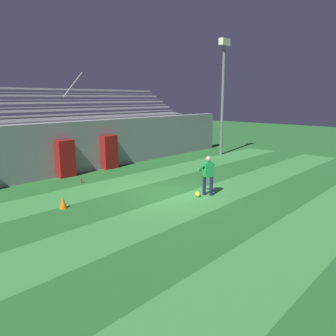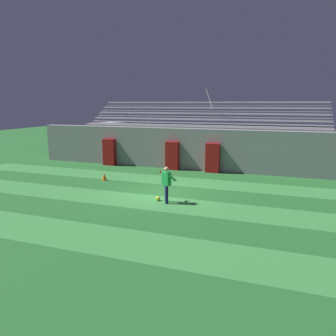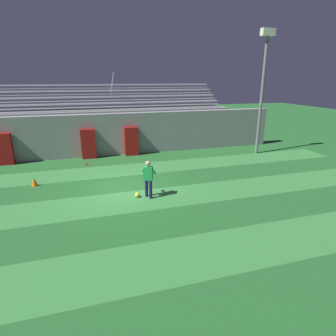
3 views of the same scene
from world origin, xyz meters
The scene contains 13 objects.
ground_plane centered at (0.00, 0.00, 0.00)m, with size 80.00×80.00×0.00m, color #236028.
turf_stripe_near centered at (0.00, -6.00, 0.00)m, with size 28.00×2.20×0.01m, color #38843D.
turf_stripe_mid centered at (0.00, -1.60, 0.00)m, with size 28.00×2.20×0.01m, color #38843D.
turf_stripe_far centered at (0.00, 2.79, 0.00)m, with size 28.00×2.20×0.01m, color #38843D.
back_wall centered at (0.00, 6.50, 1.40)m, with size 24.00×0.60×2.80m, color gray.
padding_pillar_gate_left centered at (-1.40, 5.95, 0.96)m, with size 0.90×0.44×1.92m, color maroon.
padding_pillar_gate_right centered at (1.40, 5.95, 0.96)m, with size 0.90×0.44×1.92m, color maroon.
padding_pillar_far_left centered at (-6.29, 5.95, 0.96)m, with size 0.90×0.44×1.92m, color maroon.
bleacher_stand centered at (0.00, 8.84, 1.50)m, with size 18.00×4.05×5.43m.
goalkeeper centered at (0.89, -1.39, 0.95)m, with size 0.71×0.69×1.67m.
soccer_ball centered at (0.41, -1.26, 0.11)m, with size 0.22×0.22×0.22m, color yellow.
traffic_cone centered at (-4.13, 1.55, 0.21)m, with size 0.30×0.30×0.42m, color orange.
water_bottle centered at (-1.62, 4.25, 0.12)m, with size 0.07×0.07×0.24m, color red.
Camera 2 is at (5.87, -14.91, 4.46)m, focal length 35.00 mm.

